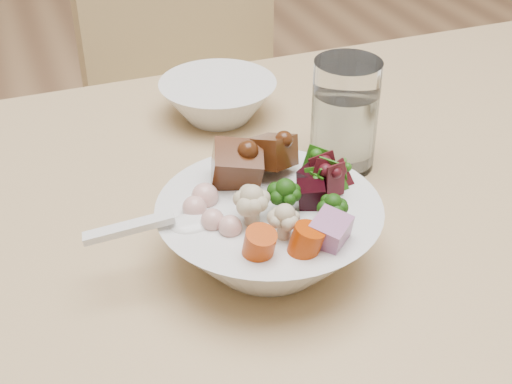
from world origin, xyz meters
TOP-DOWN VIEW (x-y plane):
  - dining_table at (0.17, -0.08)m, footprint 1.42×0.81m
  - chair_far at (-0.03, 0.53)m, footprint 0.50×0.50m
  - food_bowl at (-0.18, -0.14)m, footprint 0.21×0.21m
  - soup_spoon at (-0.27, -0.14)m, footprint 0.12×0.04m
  - water_glass at (-0.04, -0.01)m, footprint 0.08×0.08m
  - side_bowl at (-0.13, 0.16)m, footprint 0.15×0.15m

SIDE VIEW (x-z plane):
  - chair_far at x=-0.03m, z-range 0.06..0.96m
  - dining_table at x=0.17m, z-range 0.26..0.93m
  - side_bowl at x=-0.13m, z-range 0.66..0.71m
  - food_bowl at x=-0.18m, z-range 0.64..0.76m
  - water_glass at x=-0.04m, z-range 0.66..0.79m
  - soup_spoon at x=-0.27m, z-range 0.71..0.74m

